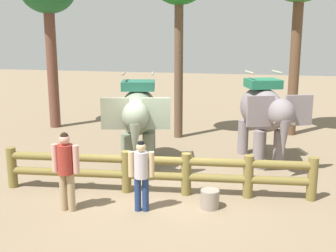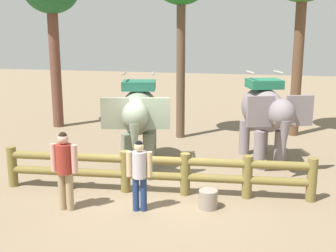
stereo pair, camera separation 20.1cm
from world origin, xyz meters
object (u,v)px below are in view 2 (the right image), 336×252
object	(u,v)px
tourist_man_in_blue	(64,165)
elephant_near_left	(139,115)
log_fence	(155,170)
tourist_woman_in_black	(139,171)
elephant_center	(265,113)
feed_bucket	(208,199)

from	to	relation	value
tourist_man_in_blue	elephant_near_left	bearing A→B (deg)	79.13
log_fence	tourist_woman_in_black	distance (m)	1.15
tourist_woman_in_black	log_fence	bearing A→B (deg)	86.66
elephant_center	feed_bucket	world-z (taller)	elephant_center
log_fence	elephant_center	world-z (taller)	elephant_center
tourist_man_in_blue	feed_bucket	world-z (taller)	tourist_man_in_blue
feed_bucket	tourist_man_in_blue	bearing A→B (deg)	-165.52
tourist_woman_in_black	tourist_man_in_blue	xyz separation A→B (m)	(-1.62, -0.33, 0.10)
elephant_center	tourist_woman_in_black	xyz separation A→B (m)	(-2.63, -4.27, -0.61)
log_fence	elephant_near_left	distance (m)	2.47
tourist_man_in_blue	feed_bucket	bearing A→B (deg)	14.48
log_fence	elephant_center	bearing A→B (deg)	51.09
elephant_center	feed_bucket	xyz separation A→B (m)	(-1.16, -3.80, -1.34)
log_fence	tourist_man_in_blue	xyz separation A→B (m)	(-1.69, -1.42, 0.44)
log_fence	feed_bucket	xyz separation A→B (m)	(1.41, -0.62, -0.39)
log_fence	elephant_center	xyz separation A→B (m)	(2.56, 3.18, 0.95)
log_fence	tourist_man_in_blue	bearing A→B (deg)	-139.88
elephant_center	feed_bucket	distance (m)	4.19
elephant_near_left	tourist_man_in_blue	world-z (taller)	elephant_near_left
log_fence	feed_bucket	world-z (taller)	log_fence
log_fence	tourist_woman_in_black	world-z (taller)	tourist_woman_in_black
log_fence	feed_bucket	size ratio (longest dim) A/B	17.90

